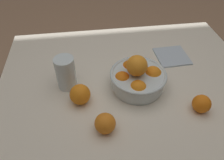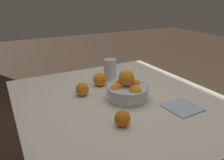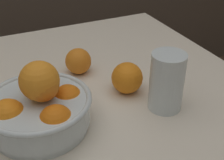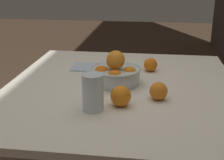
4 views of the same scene
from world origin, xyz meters
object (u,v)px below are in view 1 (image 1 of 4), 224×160
Objects in this scene: fruit_bowl at (137,77)px; orange_loose_aside at (201,104)px; orange_loose_near_bowl at (80,94)px; orange_loose_front at (105,123)px; juice_glass at (66,74)px.

orange_loose_aside is at bearing 143.57° from fruit_bowl.
orange_loose_aside is (-0.44, 0.11, -0.01)m from orange_loose_near_bowl.
orange_loose_front is at bearing 118.87° from orange_loose_near_bowl.
fruit_bowl is 1.62× the size of juice_glass.
juice_glass is at bearing -22.42° from orange_loose_aside.
juice_glass reaches higher than orange_loose_near_bowl.
orange_loose_near_bowl is 0.16m from orange_loose_front.
orange_loose_front is (0.15, 0.19, -0.02)m from fruit_bowl.
juice_glass is 0.11m from orange_loose_near_bowl.
fruit_bowl reaches higher than orange_loose_front.
orange_loose_aside is (-0.36, -0.04, -0.00)m from orange_loose_front.
orange_loose_front is at bearing 6.05° from orange_loose_aside.
juice_glass reaches higher than orange_loose_aside.
juice_glass is 2.05× the size of orange_loose_aside.
juice_glass is (0.28, -0.05, 0.01)m from fruit_bowl.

